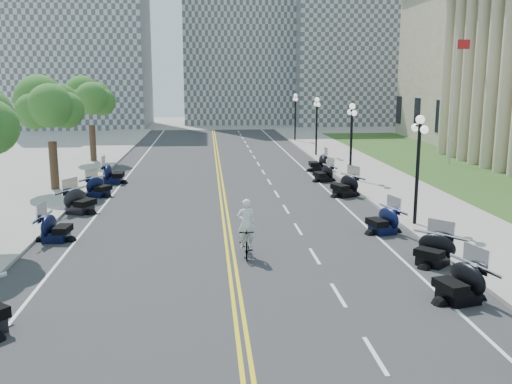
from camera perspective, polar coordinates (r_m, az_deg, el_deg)
name	(u,v)px	position (r m, az deg, el deg)	size (l,w,h in m)	color
ground	(231,259)	(21.72, -2.50, -6.66)	(160.00, 160.00, 0.00)	gray
road	(223,202)	(31.38, -3.29, -1.02)	(16.00, 90.00, 0.01)	#333335
centerline_yellow_a	(221,202)	(31.37, -3.51, -1.01)	(0.12, 90.00, 0.00)	yellow
centerline_yellow_b	(226,202)	(31.38, -3.07, -1.01)	(0.12, 90.00, 0.00)	yellow
edge_line_north	(338,200)	(32.19, 8.18, -0.79)	(0.12, 90.00, 0.00)	white
edge_line_south	(105,204)	(31.85, -14.87, -1.19)	(0.12, 90.00, 0.00)	white
lane_dash_4	(375,355)	(14.86, 11.83, -15.69)	(0.12, 2.00, 0.00)	white
lane_dash_5	(338,295)	(18.38, 8.23, -10.14)	(0.12, 2.00, 0.00)	white
lane_dash_6	(315,256)	(22.07, 5.88, -6.38)	(0.12, 2.00, 0.00)	white
lane_dash_7	(298,229)	(25.85, 4.23, -3.71)	(0.12, 2.00, 0.00)	white
lane_dash_8	(286,209)	(29.69, 3.02, -1.72)	(0.12, 2.00, 0.00)	white
lane_dash_9	(277,194)	(33.56, 2.08, -0.19)	(0.12, 2.00, 0.00)	white
lane_dash_10	(269,182)	(37.47, 1.34, 1.03)	(0.12, 2.00, 0.00)	white
lane_dash_11	(263,172)	(41.39, 0.74, 2.01)	(0.12, 2.00, 0.00)	white
lane_dash_12	(258,164)	(45.32, 0.24, 2.83)	(0.12, 2.00, 0.00)	white
lane_dash_13	(254,157)	(49.27, -0.18, 3.51)	(0.12, 2.00, 0.00)	white
lane_dash_14	(251,151)	(53.22, -0.54, 4.10)	(0.12, 2.00, 0.00)	white
lane_dash_15	(248,146)	(57.18, -0.85, 4.60)	(0.12, 2.00, 0.00)	white
lane_dash_16	(245,142)	(61.14, -1.11, 5.03)	(0.12, 2.00, 0.00)	white
lane_dash_17	(243,138)	(65.11, -1.35, 5.42)	(0.12, 2.00, 0.00)	white
lane_dash_18	(241,135)	(69.09, -1.56, 5.76)	(0.12, 2.00, 0.00)	white
lane_dash_19	(239,132)	(73.06, -1.75, 6.06)	(0.12, 2.00, 0.00)	white
sidewalk_north	(409,198)	(33.34, 15.06, -0.54)	(5.00, 90.00, 0.15)	#9E9991
sidewalk_south	(27,204)	(32.81, -21.95, -1.17)	(5.00, 90.00, 0.15)	#9E9991
lawn	(465,173)	(43.29, 20.22, 1.78)	(9.00, 60.00, 0.10)	#356023
distant_block_a	(80,31)	(84.64, -17.22, 15.10)	(18.00, 14.00, 26.00)	gray
distant_block_b	(237,22)	(89.16, -1.87, 16.65)	(16.00, 12.00, 30.00)	gray
distant_block_c	(359,49)	(88.74, 10.30, 13.92)	(20.00, 14.00, 22.00)	gray
street_lamp_2	(417,171)	(26.70, 15.84, 2.05)	(0.50, 1.20, 4.90)	black
street_lamp_3	(351,142)	(38.06, 9.50, 4.98)	(0.50, 1.20, 4.90)	black
street_lamp_4	(317,127)	(49.72, 6.07, 6.52)	(0.50, 1.20, 4.90)	black
street_lamp_5	(295,117)	(61.51, 3.94, 7.47)	(0.50, 1.20, 4.90)	black
flagpole	(453,101)	(46.65, 19.12, 8.61)	(1.10, 0.20, 10.00)	silver
tree_3	(50,112)	(35.89, -19.89, 7.53)	(4.80, 4.80, 9.20)	#235619
tree_4	(91,103)	(47.58, -16.21, 8.52)	(4.80, 4.80, 9.20)	#235619
motorcycle_n_4	(459,280)	(18.51, 19.67, -8.33)	(1.96, 1.96, 1.37)	black
motorcycle_n_5	(433,248)	(21.75, 17.31, -5.38)	(1.84, 1.84, 1.29)	black
motorcycle_n_6	(383,219)	(25.55, 12.58, -2.64)	(1.87, 1.87, 1.31)	black
motorcycle_n_8	(345,184)	(33.13, 8.88, 0.76)	(2.03, 2.03, 1.42)	black
motorcycle_n_9	(324,172)	(37.76, 6.78, 1.97)	(1.78, 1.78, 1.24)	black
motorcycle_n_10	(318,162)	(41.82, 6.24, 3.00)	(2.00, 2.00, 1.40)	black
motorcycle_s_6	(55,226)	(25.20, -19.42, -3.24)	(1.85, 1.85, 1.30)	black
motorcycle_s_7	(80,199)	(30.01, -17.22, -0.72)	(2.02, 2.02, 1.41)	black
motorcycle_s_8	(99,186)	(33.95, -15.44, 0.62)	(1.82, 1.82, 1.28)	black
motorcycle_s_9	(113,173)	(37.87, -14.11, 1.89)	(2.06, 2.06, 1.44)	black
bicycle	(246,242)	(21.77, -0.99, -5.03)	(0.54, 1.90, 1.14)	#A51414
cyclist_rider	(246,203)	(21.39, -1.01, -1.11)	(0.70, 0.46, 1.91)	silver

